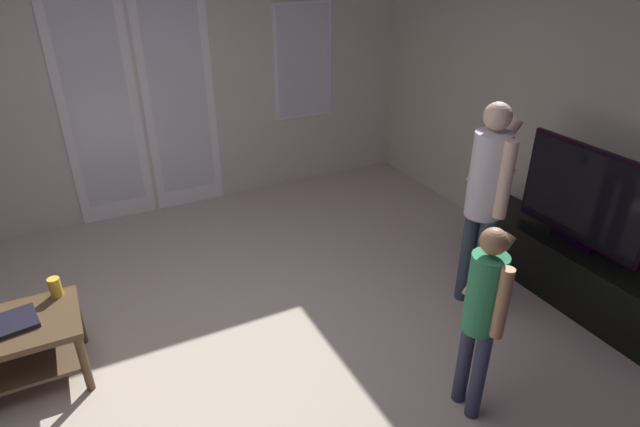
% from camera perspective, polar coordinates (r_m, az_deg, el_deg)
% --- Properties ---
extents(ground_plane, '(6.05, 5.29, 0.02)m').
position_cam_1_polar(ground_plane, '(3.42, -11.55, -17.82)').
color(ground_plane, '#BFB19D').
extents(wall_back_with_doors, '(6.05, 0.09, 2.76)m').
position_cam_1_polar(wall_back_with_doors, '(5.14, -21.01, 13.86)').
color(wall_back_with_doors, beige).
rests_on(wall_back_with_doors, ground_plane).
extents(wall_right_plain, '(0.06, 5.29, 2.73)m').
position_cam_1_polar(wall_right_plain, '(4.35, 28.20, 10.55)').
color(wall_right_plain, beige).
rests_on(wall_right_plain, ground_plane).
extents(tv_stand, '(0.42, 1.80, 0.44)m').
position_cam_1_polar(tv_stand, '(4.37, 25.54, -5.40)').
color(tv_stand, black).
rests_on(tv_stand, ground_plane).
extents(flat_screen_tv, '(0.08, 1.00, 0.74)m').
position_cam_1_polar(flat_screen_tv, '(4.11, 27.13, 1.64)').
color(flat_screen_tv, black).
rests_on(flat_screen_tv, tv_stand).
extents(person_adult, '(0.51, 0.42, 1.54)m').
position_cam_1_polar(person_adult, '(3.65, 17.90, 2.22)').
color(person_adult, '#314051').
rests_on(person_adult, ground_plane).
extents(person_child, '(0.39, 0.32, 1.19)m').
position_cam_1_polar(person_child, '(2.87, 17.55, -9.94)').
color(person_child, '#333A53').
rests_on(person_child, ground_plane).
extents(laptop_closed, '(0.37, 0.29, 0.03)m').
position_cam_1_polar(laptop_closed, '(3.54, -31.41, -10.45)').
color(laptop_closed, black).
rests_on(laptop_closed, coffee_table).
extents(cup_near_edge, '(0.07, 0.07, 0.13)m').
position_cam_1_polar(cup_near_edge, '(3.64, -27.19, -7.24)').
color(cup_near_edge, gold).
rests_on(cup_near_edge, coffee_table).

